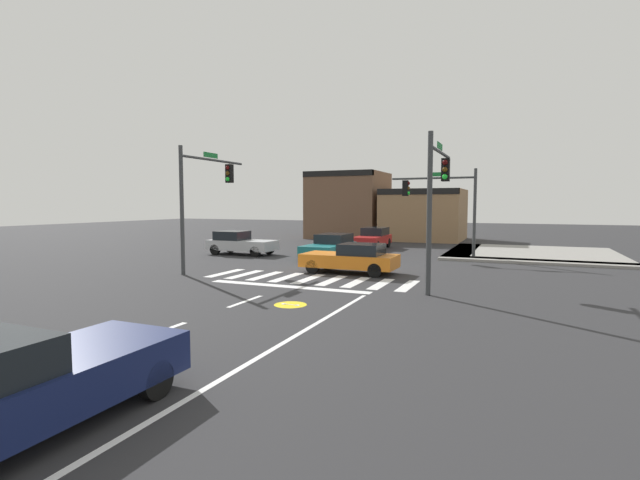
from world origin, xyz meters
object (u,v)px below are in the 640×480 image
at_px(traffic_signal_southeast, 437,186).
at_px(traffic_signal_northeast, 442,197).
at_px(car_red, 373,238).
at_px(car_silver, 240,243).
at_px(car_teal, 330,246).
at_px(car_orange, 352,258).
at_px(traffic_signal_southwest, 205,187).
at_px(car_navy, 9,387).

bearing_deg(traffic_signal_southeast, traffic_signal_northeast, 7.69).
bearing_deg(car_red, traffic_signal_northeast, 54.22).
bearing_deg(car_silver, traffic_signal_northeast, 15.17).
distance_m(traffic_signal_southeast, car_red, 16.01).
bearing_deg(car_silver, car_teal, 3.81).
distance_m(traffic_signal_northeast, car_orange, 8.95).
xyz_separation_m(traffic_signal_southwest, car_orange, (6.87, 1.81, -3.32)).
height_order(car_red, car_orange, car_red).
height_order(traffic_signal_southwest, car_navy, traffic_signal_southwest).
relative_size(traffic_signal_southeast, car_teal, 1.28).
height_order(traffic_signal_southwest, car_teal, traffic_signal_southwest).
distance_m(traffic_signal_southeast, traffic_signal_southwest, 11.08).
xyz_separation_m(traffic_signal_southwest, car_teal, (3.70, 6.95, -3.29)).
xyz_separation_m(traffic_signal_southeast, car_teal, (-7.36, 7.41, -3.16)).
height_order(car_silver, car_orange, car_silver).
distance_m(traffic_signal_southwest, traffic_signal_northeast, 13.78).
bearing_deg(car_silver, traffic_signal_southwest, -70.33).
bearing_deg(car_orange, traffic_signal_southwest, 14.77).
height_order(car_navy, car_orange, car_navy).
bearing_deg(car_navy, traffic_signal_southwest, 28.04).
distance_m(car_red, car_navy, 28.38).
distance_m(traffic_signal_southwest, car_orange, 7.84).
relative_size(traffic_signal_northeast, car_navy, 1.10).
bearing_deg(car_red, traffic_signal_southeast, 25.60).
xyz_separation_m(traffic_signal_northeast, car_red, (-5.40, 3.89, -2.83)).
bearing_deg(car_navy, car_silver, 25.55).
relative_size(traffic_signal_southeast, car_navy, 1.20).
distance_m(car_silver, car_red, 9.75).
relative_size(traffic_signal_southeast, traffic_signal_southwest, 0.98).
bearing_deg(traffic_signal_southeast, car_navy, 166.53).
bearing_deg(traffic_signal_southwest, car_silver, 19.67).
distance_m(car_red, car_teal, 6.77).
bearing_deg(car_silver, car_red, 47.17).
bearing_deg(car_teal, car_orange, 31.69).
distance_m(car_navy, car_teal, 21.80).
height_order(car_red, car_navy, car_navy).
relative_size(traffic_signal_southwest, traffic_signal_northeast, 1.11).
height_order(car_silver, car_teal, car_silver).
bearing_deg(car_navy, traffic_signal_southeast, -13.47).
bearing_deg(car_red, car_teal, -4.93).
bearing_deg(car_silver, traffic_signal_southeast, -27.60).
xyz_separation_m(car_silver, car_orange, (9.21, -4.73, -0.04)).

